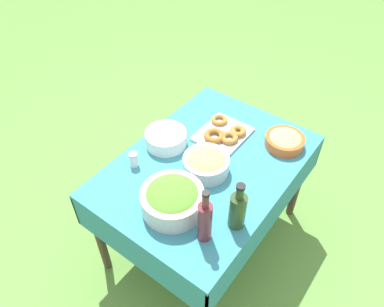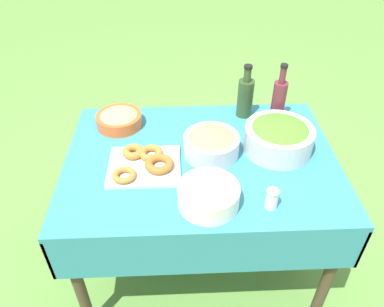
{
  "view_description": "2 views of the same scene",
  "coord_description": "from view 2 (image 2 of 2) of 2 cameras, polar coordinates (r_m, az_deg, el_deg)",
  "views": [
    {
      "loc": [
        -1.19,
        -0.79,
        2.19
      ],
      "look_at": [
        -0.06,
        0.06,
        0.81
      ],
      "focal_mm": 35.0,
      "sensor_mm": 36.0,
      "label": 1
    },
    {
      "loc": [
        0.1,
        1.28,
        1.77
      ],
      "look_at": [
        0.04,
        0.05,
        0.78
      ],
      "focal_mm": 35.0,
      "sensor_mm": 36.0,
      "label": 2
    }
  ],
  "objects": [
    {
      "name": "picnic_table",
      "position": [
        1.73,
        1.35,
        -3.17
      ],
      "size": [
        1.2,
        0.86,
        0.72
      ],
      "color": "teal",
      "rests_on": "ground_plane"
    },
    {
      "name": "salt_shaker",
      "position": [
        1.44,
        12.07,
        -6.78
      ],
      "size": [
        0.05,
        0.05,
        0.09
      ],
      "color": "white",
      "rests_on": "picnic_table"
    },
    {
      "name": "wine_bottle",
      "position": [
        1.86,
        13.04,
        7.79
      ],
      "size": [
        0.07,
        0.07,
        0.31
      ],
      "color": "maroon",
      "rests_on": "picnic_table"
    },
    {
      "name": "salad_bowl",
      "position": [
        1.71,
        13.1,
        2.56
      ],
      "size": [
        0.31,
        0.31,
        0.14
      ],
      "color": "silver",
      "rests_on": "picnic_table"
    },
    {
      "name": "donut_platter",
      "position": [
        1.61,
        -7.2,
        -1.48
      ],
      "size": [
        0.31,
        0.27,
        0.05
      ],
      "color": "silver",
      "rests_on": "picnic_table"
    },
    {
      "name": "ground_plane",
      "position": [
        2.19,
        1.1,
        -15.26
      ],
      "size": [
        14.0,
        14.0,
        0.0
      ],
      "primitive_type": "plane",
      "color": "#609342"
    },
    {
      "name": "plate_stack",
      "position": [
        1.43,
        2.53,
        -6.43
      ],
      "size": [
        0.24,
        0.24,
        0.08
      ],
      "color": "white",
      "rests_on": "picnic_table"
    },
    {
      "name": "olive_oil_bottle",
      "position": [
        1.9,
        8.12,
        8.62
      ],
      "size": [
        0.08,
        0.08,
        0.27
      ],
      "color": "#2D4723",
      "rests_on": "picnic_table"
    },
    {
      "name": "bread_bowl",
      "position": [
        1.65,
        2.97,
        1.58
      ],
      "size": [
        0.25,
        0.25,
        0.11
      ],
      "color": "silver",
      "rests_on": "picnic_table"
    },
    {
      "name": "pasta_bowl",
      "position": [
        1.88,
        -11.05,
        5.22
      ],
      "size": [
        0.22,
        0.22,
        0.08
      ],
      "color": "#E05B28",
      "rests_on": "picnic_table"
    }
  ]
}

